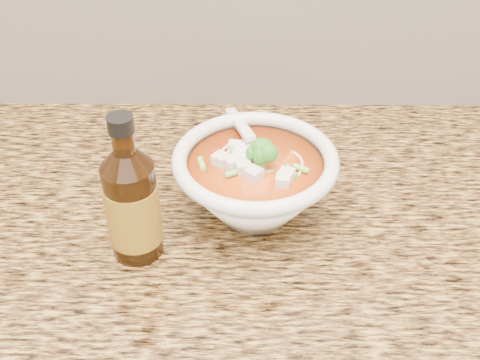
{
  "coord_description": "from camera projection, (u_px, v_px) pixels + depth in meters",
  "views": [
    {
      "loc": [
        0.01,
        1.06,
        1.45
      ],
      "look_at": [
        0.0,
        1.69,
        0.96
      ],
      "focal_mm": 45.0,
      "sensor_mm": 36.0,
      "label": 1
    }
  ],
  "objects": [
    {
      "name": "counter_slab",
      "position": [
        236.0,
        231.0,
        0.83
      ],
      "size": [
        4.0,
        0.68,
        0.04
      ],
      "primitive_type": "cube",
      "color": "#A6833D",
      "rests_on": "cabinet"
    },
    {
      "name": "hot_sauce_bottle",
      "position": [
        132.0,
        205.0,
        0.73
      ],
      "size": [
        0.08,
        0.08,
        0.2
      ],
      "rotation": [
        0.0,
        0.0,
        0.23
      ],
      "color": "#361B07",
      "rests_on": "counter_slab"
    },
    {
      "name": "soup_bowl",
      "position": [
        255.0,
        183.0,
        0.8
      ],
      "size": [
        0.22,
        0.25,
        0.12
      ],
      "rotation": [
        0.0,
        0.0,
        -0.29
      ],
      "color": "white",
      "rests_on": "counter_slab"
    }
  ]
}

